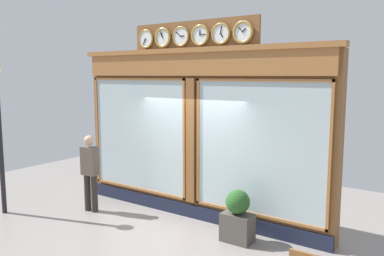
{
  "coord_description": "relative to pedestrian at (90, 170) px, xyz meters",
  "views": [
    {
      "loc": [
        -4.61,
        6.58,
        2.99
      ],
      "look_at": [
        0.0,
        0.0,
        1.91
      ],
      "focal_mm": 36.98,
      "sensor_mm": 36.0,
      "label": 1
    }
  ],
  "objects": [
    {
      "name": "planter_shrub",
      "position": [
        -3.42,
        -0.42,
        -0.19
      ],
      "size": [
        0.44,
        0.44,
        0.44
      ],
      "primitive_type": "sphere",
      "color": "#285623",
      "rests_on": "planter_box"
    },
    {
      "name": "planter_box",
      "position": [
        -3.42,
        -0.42,
        -0.67
      ],
      "size": [
        0.56,
        0.36,
        0.52
      ],
      "primitive_type": "cube",
      "color": "#4C4742",
      "rests_on": "ground_plane"
    },
    {
      "name": "pedestrian",
      "position": [
        0.0,
        0.0,
        0.0
      ],
      "size": [
        0.38,
        0.26,
        1.69
      ],
      "color": "#312A24",
      "rests_on": "ground_plane"
    },
    {
      "name": "shop_facade",
      "position": [
        -2.05,
        -1.08,
        0.87
      ],
      "size": [
        5.99,
        0.42,
        4.06
      ],
      "color": "brown",
      "rests_on": "ground_plane"
    }
  ]
}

